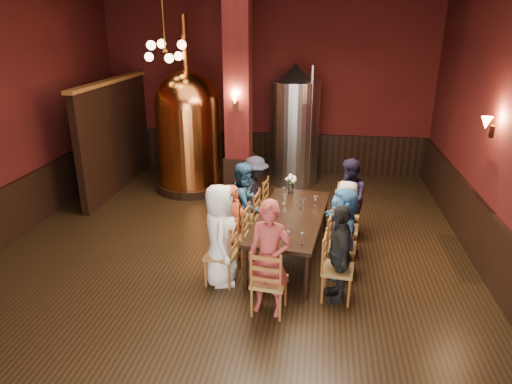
# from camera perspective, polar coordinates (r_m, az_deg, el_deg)

# --- Properties ---
(room) EXTENTS (10.00, 10.02, 4.50)m
(room) POSITION_cam_1_polar(r_m,az_deg,el_deg) (6.61, -4.01, 8.17)
(room) COLOR black
(room) RESTS_ON ground
(wainscot_right) EXTENTS (0.08, 9.90, 1.00)m
(wainscot_right) POSITION_cam_1_polar(r_m,az_deg,el_deg) (7.52, 27.63, -6.86)
(wainscot_right) COLOR black
(wainscot_right) RESTS_ON ground
(wainscot_back) EXTENTS (7.90, 0.08, 1.00)m
(wainscot_back) POSITION_cam_1_polar(r_m,az_deg,el_deg) (11.78, 1.22, 5.04)
(wainscot_back) COLOR black
(wainscot_back) RESTS_ON ground
(column) EXTENTS (0.58, 0.58, 4.50)m
(column) POSITION_cam_1_polar(r_m,az_deg,el_deg) (9.36, -2.22, 11.91)
(column) COLOR #46100F
(column) RESTS_ON ground
(partition) EXTENTS (0.22, 3.50, 2.40)m
(partition) POSITION_cam_1_polar(r_m,az_deg,el_deg) (10.83, -17.12, 6.55)
(partition) COLOR black
(partition) RESTS_ON ground
(pendant_cluster) EXTENTS (0.90, 0.90, 1.70)m
(pendant_cluster) POSITION_cam_1_polar(r_m,az_deg,el_deg) (9.75, -11.28, 16.92)
(pendant_cluster) COLOR #A57226
(pendant_cluster) RESTS_ON room
(sconce_wall) EXTENTS (0.20, 0.20, 0.36)m
(sconce_wall) POSITION_cam_1_polar(r_m,az_deg,el_deg) (7.68, 27.48, 7.29)
(sconce_wall) COLOR black
(sconce_wall) RESTS_ON room
(sconce_column) EXTENTS (0.20, 0.20, 0.36)m
(sconce_column) POSITION_cam_1_polar(r_m,az_deg,el_deg) (9.08, -2.56, 11.31)
(sconce_column) COLOR black
(sconce_column) RESTS_ON column
(dining_table) EXTENTS (1.25, 2.49, 0.75)m
(dining_table) POSITION_cam_1_polar(r_m,az_deg,el_deg) (7.35, 4.35, -3.37)
(dining_table) COLOR black
(dining_table) RESTS_ON ground
(chair_0) EXTENTS (0.51, 0.51, 0.92)m
(chair_0) POSITION_cam_1_polar(r_m,az_deg,el_deg) (6.77, -4.40, -7.75)
(chair_0) COLOR brown
(chair_0) RESTS_ON ground
(person_0) EXTENTS (0.64, 0.84, 1.54)m
(person_0) POSITION_cam_1_polar(r_m,az_deg,el_deg) (6.63, -4.48, -5.38)
(person_0) COLOR white
(person_0) RESTS_ON ground
(chair_1) EXTENTS (0.51, 0.51, 0.92)m
(chair_1) POSITION_cam_1_polar(r_m,az_deg,el_deg) (7.33, -2.73, -5.35)
(chair_1) COLOR brown
(chair_1) RESTS_ON ground
(person_1) EXTENTS (0.46, 0.55, 1.30)m
(person_1) POSITION_cam_1_polar(r_m,az_deg,el_deg) (7.25, -2.76, -3.99)
(person_1) COLOR #A53C1C
(person_1) RESTS_ON ground
(chair_2) EXTENTS (0.51, 0.51, 0.92)m
(chair_2) POSITION_cam_1_polar(r_m,az_deg,el_deg) (7.91, -1.34, -3.32)
(chair_2) COLOR brown
(chair_2) RESTS_ON ground
(person_2) EXTENTS (0.44, 0.75, 1.46)m
(person_2) POSITION_cam_1_polar(r_m,az_deg,el_deg) (7.80, -1.36, -1.49)
(person_2) COLOR navy
(person_2) RESTS_ON ground
(chair_3) EXTENTS (0.51, 0.51, 0.92)m
(chair_3) POSITION_cam_1_polar(r_m,az_deg,el_deg) (8.50, -0.12, -1.54)
(chair_3) COLOR brown
(chair_3) RESTS_ON ground
(person_3) EXTENTS (0.62, 0.95, 1.38)m
(person_3) POSITION_cam_1_polar(r_m,az_deg,el_deg) (8.42, -0.12, -0.08)
(person_3) COLOR black
(person_3) RESTS_ON ground
(chair_4) EXTENTS (0.51, 0.51, 0.92)m
(chair_4) POSITION_cam_1_polar(r_m,az_deg,el_deg) (6.48, 10.20, -9.43)
(chair_4) COLOR brown
(chair_4) RESTS_ON ground
(person_4) EXTENTS (0.45, 0.86, 1.41)m
(person_4) POSITION_cam_1_polar(r_m,az_deg,el_deg) (6.36, 10.34, -7.52)
(person_4) COLOR black
(person_4) RESTS_ON ground
(chair_5) EXTENTS (0.51, 0.51, 0.92)m
(chair_5) POSITION_cam_1_polar(r_m,az_deg,el_deg) (7.07, 10.66, -6.76)
(chair_5) COLOR brown
(chair_5) RESTS_ON ground
(person_5) EXTENTS (0.55, 1.35, 1.42)m
(person_5) POSITION_cam_1_polar(r_m,az_deg,el_deg) (6.96, 10.79, -4.94)
(person_5) COLOR teal
(person_5) RESTS_ON ground
(chair_6) EXTENTS (0.51, 0.51, 0.92)m
(chair_6) POSITION_cam_1_polar(r_m,az_deg,el_deg) (7.66, 11.04, -4.54)
(chair_6) COLOR brown
(chair_6) RESTS_ON ground
(person_6) EXTENTS (0.59, 0.73, 1.29)m
(person_6) POSITION_cam_1_polar(r_m,az_deg,el_deg) (7.59, 11.13, -3.29)
(person_6) COLOR #BEB3A8
(person_6) RESTS_ON ground
(chair_7) EXTENTS (0.51, 0.51, 0.92)m
(chair_7) POSITION_cam_1_polar(r_m,az_deg,el_deg) (8.28, 11.36, -2.62)
(chair_7) COLOR brown
(chair_7) RESTS_ON ground
(person_7) EXTENTS (0.50, 0.77, 1.45)m
(person_7) POSITION_cam_1_polar(r_m,az_deg,el_deg) (8.18, 11.49, -0.90)
(person_7) COLOR black
(person_7) RESTS_ON ground
(chair_8) EXTENTS (0.51, 0.51, 0.92)m
(chair_8) POSITION_cam_1_polar(r_m,az_deg,el_deg) (6.11, 1.64, -11.09)
(chair_8) COLOR brown
(chair_8) RESTS_ON ground
(person_8) EXTENTS (0.65, 0.49, 1.59)m
(person_8) POSITION_cam_1_polar(r_m,az_deg,el_deg) (5.94, 1.68, -8.34)
(person_8) COLOR #993533
(person_8) RESTS_ON ground
(copper_kettle) EXTENTS (1.61, 1.61, 3.79)m
(copper_kettle) POSITION_cam_1_polar(r_m,az_deg,el_deg) (10.35, -8.36, 7.67)
(copper_kettle) COLOR black
(copper_kettle) RESTS_ON ground
(steel_vessel) EXTENTS (1.46, 1.46, 2.79)m
(steel_vessel) POSITION_cam_1_polar(r_m,az_deg,el_deg) (10.72, 4.80, 8.32)
(steel_vessel) COLOR #B2B2B7
(steel_vessel) RESTS_ON ground
(rose_vase) EXTENTS (0.20, 0.20, 0.35)m
(rose_vase) POSITION_cam_1_polar(r_m,az_deg,el_deg) (8.19, 4.40, 1.37)
(rose_vase) COLOR white
(rose_vase) RESTS_ON dining_table
(wine_glass_0) EXTENTS (0.07, 0.07, 0.17)m
(wine_glass_0) POSITION_cam_1_polar(r_m,az_deg,el_deg) (6.39, 5.76, -5.81)
(wine_glass_0) COLOR white
(wine_glass_0) RESTS_ON dining_table
(wine_glass_1) EXTENTS (0.07, 0.07, 0.17)m
(wine_glass_1) POSITION_cam_1_polar(r_m,az_deg,el_deg) (7.59, 5.65, -1.40)
(wine_glass_1) COLOR white
(wine_glass_1) RESTS_ON dining_table
(wine_glass_2) EXTENTS (0.07, 0.07, 0.17)m
(wine_glass_2) POSITION_cam_1_polar(r_m,az_deg,el_deg) (7.57, 5.90, -1.49)
(wine_glass_2) COLOR white
(wine_glass_2) RESTS_ON dining_table
(wine_glass_3) EXTENTS (0.07, 0.07, 0.17)m
(wine_glass_3) POSITION_cam_1_polar(r_m,az_deg,el_deg) (7.72, 7.44, -1.10)
(wine_glass_3) COLOR white
(wine_glass_3) RESTS_ON dining_table
(wine_glass_4) EXTENTS (0.07, 0.07, 0.17)m
(wine_glass_4) POSITION_cam_1_polar(r_m,az_deg,el_deg) (6.44, 3.98, -5.54)
(wine_glass_4) COLOR white
(wine_glass_4) RESTS_ON dining_table
(wine_glass_5) EXTENTS (0.07, 0.07, 0.17)m
(wine_glass_5) POSITION_cam_1_polar(r_m,az_deg,el_deg) (7.74, 3.57, -0.88)
(wine_glass_5) COLOR white
(wine_glass_5) RESTS_ON dining_table
(wine_glass_6) EXTENTS (0.07, 0.07, 0.17)m
(wine_glass_6) POSITION_cam_1_polar(r_m,az_deg,el_deg) (8.06, 3.47, -0.00)
(wine_glass_6) COLOR white
(wine_glass_6) RESTS_ON dining_table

